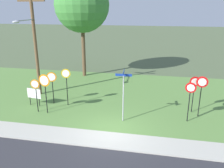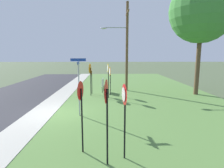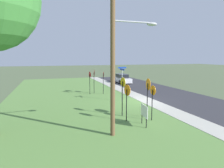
{
  "view_description": "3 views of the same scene",
  "coord_description": "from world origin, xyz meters",
  "px_view_note": "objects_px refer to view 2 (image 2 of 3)",
  "views": [
    {
      "loc": [
        2.28,
        -11.25,
        6.67
      ],
      "look_at": [
        -0.5,
        2.99,
        1.87
      ],
      "focal_mm": 37.32,
      "sensor_mm": 36.0,
      "label": 1
    },
    {
      "loc": [
        10.27,
        3.08,
        3.39
      ],
      "look_at": [
        0.96,
        3.31,
        1.89
      ],
      "focal_mm": 29.16,
      "sensor_mm": 36.0,
      "label": 2
    },
    {
      "loc": [
        -15.87,
        7.97,
        4.08
      ],
      "look_at": [
        -0.07,
        2.67,
        1.76
      ],
      "focal_mm": 31.0,
      "sensor_mm": 36.0,
      "label": 3
    }
  ],
  "objects_px": {
    "oak_tree_left": "(202,11)",
    "yield_sign_near_right": "(106,102)",
    "yield_sign_near_left": "(81,100)",
    "notice_board": "(103,83)",
    "yield_sign_far_left": "(124,104)",
    "stop_sign_near_right": "(90,72)",
    "utility_pole": "(125,44)",
    "stop_sign_far_center": "(110,75)",
    "street_name_post": "(79,82)",
    "stop_sign_near_left": "(108,74)",
    "stop_sign_far_left": "(91,75)"
  },
  "relations": [
    {
      "from": "yield_sign_far_left",
      "to": "stop_sign_far_center",
      "type": "bearing_deg",
      "value": 173.46
    },
    {
      "from": "stop_sign_far_center",
      "to": "stop_sign_near_left",
      "type": "bearing_deg",
      "value": -17.43
    },
    {
      "from": "stop_sign_far_left",
      "to": "notice_board",
      "type": "height_order",
      "value": "stop_sign_far_left"
    },
    {
      "from": "stop_sign_far_center",
      "to": "oak_tree_left",
      "type": "bearing_deg",
      "value": 80.54
    },
    {
      "from": "yield_sign_near_right",
      "to": "street_name_post",
      "type": "distance_m",
      "value": 4.87
    },
    {
      "from": "stop_sign_near_left",
      "to": "yield_sign_far_left",
      "type": "bearing_deg",
      "value": -4.74
    },
    {
      "from": "stop_sign_far_left",
      "to": "yield_sign_near_right",
      "type": "bearing_deg",
      "value": 4.99
    },
    {
      "from": "stop_sign_near_right",
      "to": "yield_sign_far_left",
      "type": "height_order",
      "value": "stop_sign_near_right"
    },
    {
      "from": "stop_sign_near_right",
      "to": "notice_board",
      "type": "relative_size",
      "value": 2.12
    },
    {
      "from": "yield_sign_far_left",
      "to": "yield_sign_near_right",
      "type": "bearing_deg",
      "value": -67.48
    },
    {
      "from": "stop_sign_far_center",
      "to": "yield_sign_near_right",
      "type": "height_order",
      "value": "yield_sign_near_right"
    },
    {
      "from": "stop_sign_far_center",
      "to": "yield_sign_far_left",
      "type": "distance_m",
      "value": 9.64
    },
    {
      "from": "oak_tree_left",
      "to": "yield_sign_near_right",
      "type": "bearing_deg",
      "value": -37.45
    },
    {
      "from": "stop_sign_near_left",
      "to": "utility_pole",
      "type": "bearing_deg",
      "value": 144.68
    },
    {
      "from": "yield_sign_far_left",
      "to": "notice_board",
      "type": "distance_m",
      "value": 10.85
    },
    {
      "from": "oak_tree_left",
      "to": "utility_pole",
      "type": "bearing_deg",
      "value": -107.55
    },
    {
      "from": "street_name_post",
      "to": "yield_sign_near_right",
      "type": "bearing_deg",
      "value": 15.63
    },
    {
      "from": "street_name_post",
      "to": "notice_board",
      "type": "height_order",
      "value": "street_name_post"
    },
    {
      "from": "stop_sign_near_right",
      "to": "yield_sign_far_left",
      "type": "xyz_separation_m",
      "value": [
        9.35,
        1.93,
        -0.11
      ]
    },
    {
      "from": "stop_sign_near_right",
      "to": "utility_pole",
      "type": "xyz_separation_m",
      "value": [
        -2.16,
        3.04,
        2.43
      ]
    },
    {
      "from": "yield_sign_near_right",
      "to": "utility_pole",
      "type": "relative_size",
      "value": 0.33
    },
    {
      "from": "stop_sign_far_center",
      "to": "yield_sign_near_left",
      "type": "relative_size",
      "value": 0.94
    },
    {
      "from": "utility_pole",
      "to": "stop_sign_near_right",
      "type": "bearing_deg",
      "value": -54.61
    },
    {
      "from": "stop_sign_far_left",
      "to": "oak_tree_left",
      "type": "bearing_deg",
      "value": 84.97
    },
    {
      "from": "stop_sign_near_right",
      "to": "yield_sign_near_left",
      "type": "xyz_separation_m",
      "value": [
        8.93,
        0.52,
        -0.1
      ]
    },
    {
      "from": "stop_sign_near_left",
      "to": "stop_sign_near_right",
      "type": "bearing_deg",
      "value": -128.41
    },
    {
      "from": "stop_sign_near_left",
      "to": "stop_sign_far_center",
      "type": "relative_size",
      "value": 1.14
    },
    {
      "from": "stop_sign_near_left",
      "to": "stop_sign_far_left",
      "type": "height_order",
      "value": "stop_sign_near_left"
    },
    {
      "from": "street_name_post",
      "to": "utility_pole",
      "type": "bearing_deg",
      "value": 153.73
    },
    {
      "from": "stop_sign_near_left",
      "to": "oak_tree_left",
      "type": "bearing_deg",
      "value": 90.67
    },
    {
      "from": "yield_sign_far_left",
      "to": "notice_board",
      "type": "bearing_deg",
      "value": 176.61
    },
    {
      "from": "stop_sign_near_left",
      "to": "oak_tree_left",
      "type": "xyz_separation_m",
      "value": [
        -1.13,
        7.53,
        4.91
      ]
    },
    {
      "from": "yield_sign_near_left",
      "to": "notice_board",
      "type": "distance_m",
      "value": 10.4
    },
    {
      "from": "stop_sign_far_center",
      "to": "utility_pole",
      "type": "distance_m",
      "value": 3.55
    },
    {
      "from": "stop_sign_far_center",
      "to": "notice_board",
      "type": "height_order",
      "value": "stop_sign_far_center"
    },
    {
      "from": "notice_board",
      "to": "yield_sign_far_left",
      "type": "bearing_deg",
      "value": 13.42
    },
    {
      "from": "yield_sign_near_right",
      "to": "utility_pole",
      "type": "height_order",
      "value": "utility_pole"
    },
    {
      "from": "stop_sign_far_left",
      "to": "street_name_post",
      "type": "distance_m",
      "value": 5.75
    },
    {
      "from": "stop_sign_far_left",
      "to": "yield_sign_near_left",
      "type": "distance_m",
      "value": 9.63
    },
    {
      "from": "yield_sign_far_left",
      "to": "utility_pole",
      "type": "distance_m",
      "value": 11.84
    },
    {
      "from": "utility_pole",
      "to": "oak_tree_left",
      "type": "relative_size",
      "value": 0.85
    },
    {
      "from": "yield_sign_near_left",
      "to": "notice_board",
      "type": "height_order",
      "value": "yield_sign_near_left"
    },
    {
      "from": "notice_board",
      "to": "oak_tree_left",
      "type": "relative_size",
      "value": 0.13
    },
    {
      "from": "street_name_post",
      "to": "utility_pole",
      "type": "distance_m",
      "value": 8.27
    },
    {
      "from": "yield_sign_far_left",
      "to": "street_name_post",
      "type": "height_order",
      "value": "street_name_post"
    },
    {
      "from": "street_name_post",
      "to": "notice_board",
      "type": "relative_size",
      "value": 2.53
    },
    {
      "from": "stop_sign_far_left",
      "to": "street_name_post",
      "type": "xyz_separation_m",
      "value": [
        5.75,
        -0.17,
        0.26
      ]
    },
    {
      "from": "oak_tree_left",
      "to": "yield_sign_far_left",
      "type": "bearing_deg",
      "value": -36.3
    },
    {
      "from": "stop_sign_near_left",
      "to": "stop_sign_near_right",
      "type": "relative_size",
      "value": 1.01
    },
    {
      "from": "stop_sign_far_left",
      "to": "stop_sign_far_center",
      "type": "distance_m",
      "value": 1.65
    }
  ]
}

